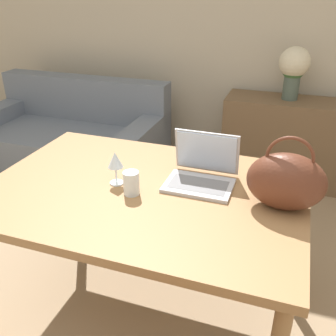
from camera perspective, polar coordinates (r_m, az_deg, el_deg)
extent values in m
cube|color=#BCB29E|center=(3.53, 9.93, 21.88)|extent=(10.00, 0.06, 2.70)
cube|color=olive|center=(1.73, -3.72, -3.58)|extent=(1.45, 1.00, 0.04)
cylinder|color=olive|center=(2.54, -13.61, -3.82)|extent=(0.06, 0.06, 0.73)
cylinder|color=olive|center=(2.20, 17.67, -9.49)|extent=(0.06, 0.06, 0.73)
cube|color=slate|center=(3.59, -14.70, 2.57)|extent=(1.68, 0.88, 0.42)
cube|color=slate|center=(3.72, -12.61, 10.39)|extent=(1.68, 0.20, 0.40)
cube|color=slate|center=(4.01, -23.80, 4.76)|extent=(0.20, 0.88, 0.56)
cube|color=slate|center=(3.23, -3.71, 2.04)|extent=(0.20, 0.88, 0.56)
cube|color=brown|center=(3.42, 19.80, 3.58)|extent=(1.34, 0.40, 0.74)
cube|color=#ADADB2|center=(1.72, 4.70, -2.66)|extent=(0.31, 0.21, 0.02)
cube|color=slate|center=(1.71, 4.66, -2.50)|extent=(0.26, 0.14, 0.00)
cube|color=#ADADB2|center=(1.79, 5.94, 2.48)|extent=(0.31, 0.05, 0.21)
cube|color=silver|center=(1.78, 5.88, 2.42)|extent=(0.28, 0.04, 0.19)
cylinder|color=silver|center=(1.65, -5.62, -2.30)|extent=(0.07, 0.07, 0.11)
cylinder|color=silver|center=(1.77, -7.81, -2.23)|extent=(0.07, 0.07, 0.01)
cylinder|color=silver|center=(1.75, -7.90, -1.00)|extent=(0.01, 0.01, 0.08)
cone|color=silver|center=(1.71, -8.05, 1.27)|extent=(0.07, 0.07, 0.07)
ellipsoid|color=#592D1E|center=(1.59, 17.55, -2.00)|extent=(0.32, 0.19, 0.24)
torus|color=#592D1E|center=(1.54, 18.06, 1.37)|extent=(0.19, 0.01, 0.19)
cylinder|color=#47564C|center=(3.29, 18.24, 11.68)|extent=(0.13, 0.13, 0.21)
sphere|color=#3D6B38|center=(3.25, 18.61, 14.18)|extent=(0.18, 0.18, 0.18)
sphere|color=beige|center=(3.24, 18.74, 15.02)|extent=(0.24, 0.24, 0.24)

